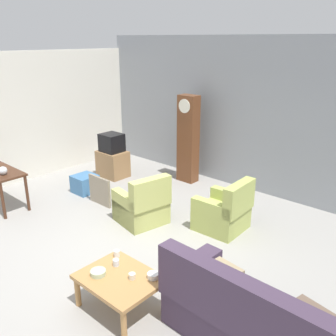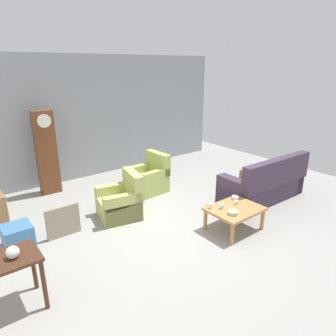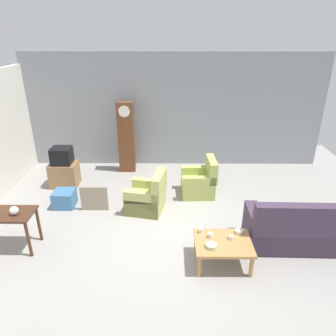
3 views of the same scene
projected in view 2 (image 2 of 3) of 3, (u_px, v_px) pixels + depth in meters
name	position (u px, v px, depth m)	size (l,w,h in m)	color
ground_plane	(172.00, 224.00, 5.91)	(10.40, 10.40, 0.00)	#999691
garage_door_wall	(88.00, 118.00, 8.08)	(8.40, 0.16, 3.20)	gray
couch_floral	(264.00, 185.00, 6.89)	(2.12, 0.93, 1.04)	#423347
armchair_olive_near	(121.00, 203.00, 6.11)	(0.93, 0.90, 0.92)	#B7BC66
armchair_olive_far	(149.00, 179.00, 7.38)	(0.82, 0.79, 0.92)	#ACB85C
coffee_table_wood	(235.00, 211.00, 5.60)	(0.96, 0.76, 0.44)	#B27F47
grandfather_clock	(46.00, 153.00, 7.07)	(0.44, 0.30, 1.97)	brown
framed_picture_leaning	(63.00, 222.00, 5.41)	(0.60, 0.05, 0.57)	gray
storage_box_blue	(18.00, 236.00, 5.14)	(0.46, 0.46, 0.38)	teal
glass_dome_cloche	(13.00, 252.00, 3.60)	(0.16, 0.16, 0.16)	silver
cup_white_porcelain	(211.00, 206.00, 5.55)	(0.08, 0.08, 0.09)	white
cup_blue_rimmed	(222.00, 206.00, 5.53)	(0.08, 0.08, 0.08)	silver
cup_cream_tall	(237.00, 203.00, 5.70)	(0.08, 0.08, 0.07)	beige
bowl_white_stacked	(235.00, 197.00, 5.94)	(0.14, 0.14, 0.06)	white
bowl_shallow_green	(233.00, 213.00, 5.33)	(0.19, 0.19, 0.06)	#B2C69E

